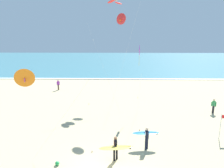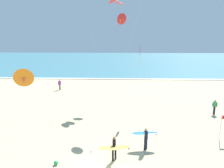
{
  "view_description": "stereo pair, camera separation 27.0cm",
  "coord_description": "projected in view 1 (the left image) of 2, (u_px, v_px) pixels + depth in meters",
  "views": [
    {
      "loc": [
        0.46,
        -11.15,
        8.16
      ],
      "look_at": [
        0.06,
        7.27,
        3.84
      ],
      "focal_mm": 33.49,
      "sensor_mm": 36.0,
      "label": 1
    },
    {
      "loc": [
        0.73,
        -11.14,
        8.16
      ],
      "look_at": [
        0.06,
        7.27,
        3.84
      ],
      "focal_mm": 33.49,
      "sensor_mm": 36.0,
      "label": 2
    }
  ],
  "objects": [
    {
      "name": "kite_delta_amber_high",
      "position": [
        25.0,
        78.0,
        12.58
      ],
      "size": [
        4.48,
        1.59,
        6.27
      ],
      "color": "orange",
      "rests_on": "ground"
    },
    {
      "name": "kite_delta_scarlet_far",
      "position": [
        121.0,
        19.0,
        20.44
      ],
      "size": [
        4.25,
        3.04,
        10.27
      ],
      "color": "red",
      "rests_on": "ground"
    },
    {
      "name": "ocean_water",
      "position": [
        115.0,
        60.0,
        68.59
      ],
      "size": [
        160.0,
        60.0,
        0.08
      ],
      "primitive_type": "cube",
      "color": "teal",
      "rests_on": "ground"
    },
    {
      "name": "lifeguard_flag",
      "position": [
        221.0,
        124.0,
        16.59
      ],
      "size": [
        0.45,
        0.05,
        2.1
      ],
      "color": "silver",
      "rests_on": "ground"
    },
    {
      "name": "kite_arc_golden_mid",
      "position": [
        115.0,
        2.0,
        26.77
      ],
      "size": [
        4.21,
        3.16,
        12.72
      ],
      "color": "red",
      "rests_on": "ground"
    },
    {
      "name": "kite_diamond_violet_near",
      "position": [
        139.0,
        54.0,
        21.2
      ],
      "size": [
        0.36,
        5.2,
        7.18
      ],
      "color": "purple",
      "rests_on": "ground"
    },
    {
      "name": "bystander_purple_top",
      "position": [
        58.0,
        85.0,
        31.69
      ],
      "size": [
        0.39,
        0.37,
        1.59
      ],
      "color": "#4C3D2D",
      "rests_on": "ground"
    },
    {
      "name": "beach_ball",
      "position": [
        57.0,
        163.0,
        13.41
      ],
      "size": [
        0.28,
        0.28,
        0.28
      ],
      "primitive_type": "sphere",
      "color": "green",
      "rests_on": "ground"
    },
    {
      "name": "bystander_green_top",
      "position": [
        214.0,
        106.0,
        22.2
      ],
      "size": [
        0.48,
        0.28,
        1.59
      ],
      "color": "black",
      "rests_on": "ground"
    },
    {
      "name": "surfer_trailing",
      "position": [
        146.0,
        135.0,
        15.25
      ],
      "size": [
        2.03,
        0.98,
        1.71
      ],
      "color": "black",
      "rests_on": "ground"
    },
    {
      "name": "shoreline_foam",
      "position": [
        114.0,
        79.0,
        39.68
      ],
      "size": [
        160.0,
        0.93,
        0.01
      ],
      "primitive_type": "cube",
      "color": "white",
      "rests_on": "ocean_water"
    },
    {
      "name": "surfer_lead",
      "position": [
        116.0,
        147.0,
        13.6
      ],
      "size": [
        2.23,
        1.0,
        1.71
      ],
      "color": "black",
      "rests_on": "ground"
    }
  ]
}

